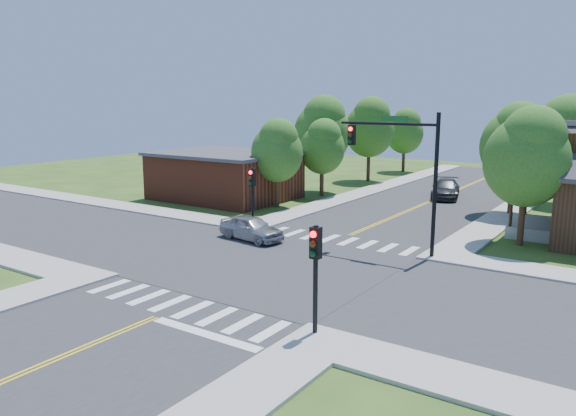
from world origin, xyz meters
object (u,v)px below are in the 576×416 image
Objects in this scene: signal_mast_ne at (403,160)px; car_silver at (251,228)px; signal_pole_se at (315,260)px; signal_pole_nw at (252,187)px; car_dgrey at (446,189)px.

signal_mast_ne reaches higher than car_silver.
signal_pole_nw is (-11.20, 11.20, 0.00)m from signal_pole_se.
car_dgrey is (4.57, 19.46, 0.04)m from car_silver.
signal_pole_nw is 0.89× the size of car_silver.
car_dgrey is at bearing -4.41° from car_silver.
car_silver is at bearing -118.12° from car_dgrey.
signal_pole_se is at bearing -45.00° from signal_pole_nw.
car_silver is at bearing -54.10° from signal_pole_nw.
car_silver is (-8.01, -2.09, -4.16)m from signal_mast_ne.
signal_pole_nw is at bearing -179.93° from signal_mast_ne.
signal_mast_ne is at bearing 98.56° from signal_pole_se.
car_silver is (-9.70, 9.12, -1.97)m from signal_pole_se.
signal_pole_nw reaches higher than car_dgrey.
signal_mast_ne is 18.18m from car_dgrey.
signal_pole_nw is 0.71× the size of car_dgrey.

